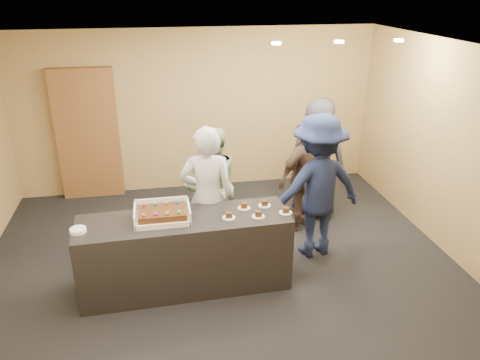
{
  "coord_description": "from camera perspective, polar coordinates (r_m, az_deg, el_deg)",
  "views": [
    {
      "loc": [
        -0.71,
        -5.15,
        3.37
      ],
      "look_at": [
        0.26,
        0.0,
        1.13
      ],
      "focal_mm": 35.0,
      "sensor_mm": 36.0,
      "label": 1
    }
  ],
  "objects": [
    {
      "name": "sheet_cake",
      "position": [
        5.27,
        -9.46,
        -3.93
      ],
      "size": [
        0.52,
        0.36,
        0.11
      ],
      "color": "#38200C",
      "rests_on": "cake_box"
    },
    {
      "name": "slice_d",
      "position": [
        5.57,
        3.01,
        -2.93
      ],
      "size": [
        0.15,
        0.15,
        0.07
      ],
      "color": "white",
      "rests_on": "serving_counter"
    },
    {
      "name": "person_dark_suit",
      "position": [
        7.11,
        9.39,
        2.64
      ],
      "size": [
        1.06,
        1.02,
        1.82
      ],
      "primitive_type": "imported",
      "rotation": [
        0.0,
        0.0,
        2.44
      ],
      "color": "#25262B",
      "rests_on": "floor"
    },
    {
      "name": "room",
      "position": [
        5.58,
        -2.61,
        1.93
      ],
      "size": [
        6.04,
        6.0,
        2.7
      ],
      "color": "black",
      "rests_on": "ground"
    },
    {
      "name": "ceiling_spotlights",
      "position": [
        6.15,
        11.99,
        16.16
      ],
      "size": [
        1.72,
        0.12,
        0.03
      ],
      "color": "#FFEAC6",
      "rests_on": "ceiling"
    },
    {
      "name": "slice_e",
      "position": [
        5.42,
        5.58,
        -3.78
      ],
      "size": [
        0.15,
        0.15,
        0.07
      ],
      "color": "white",
      "rests_on": "serving_counter"
    },
    {
      "name": "slice_b",
      "position": [
        5.5,
        0.5,
        -3.23
      ],
      "size": [
        0.15,
        0.15,
        0.07
      ],
      "color": "white",
      "rests_on": "serving_counter"
    },
    {
      "name": "person_navy_man",
      "position": [
        6.02,
        9.38,
        -0.82
      ],
      "size": [
        1.32,
        0.87,
        1.9
      ],
      "primitive_type": "imported",
      "rotation": [
        0.0,
        0.0,
        3.28
      ],
      "color": "#141D3C",
      "rests_on": "floor"
    },
    {
      "name": "slice_a",
      "position": [
        5.28,
        -1.37,
        -4.41
      ],
      "size": [
        0.15,
        0.15,
        0.07
      ],
      "color": "white",
      "rests_on": "serving_counter"
    },
    {
      "name": "person_server_grey",
      "position": [
        5.74,
        -3.97,
        -2.2
      ],
      "size": [
        0.73,
        0.54,
        1.83
      ],
      "primitive_type": "imported",
      "rotation": [
        0.0,
        0.0,
        2.99
      ],
      "color": "#AFAEB4",
      "rests_on": "floor"
    },
    {
      "name": "person_brown_extra",
      "position": [
        6.71,
        7.77,
        0.47
      ],
      "size": [
        1.02,
        0.8,
        1.61
      ],
      "primitive_type": "imported",
      "rotation": [
        0.0,
        0.0,
        3.64
      ],
      "color": "#4F382D",
      "rests_on": "floor"
    },
    {
      "name": "person_sage_man",
      "position": [
        6.33,
        -3.43,
        -0.68
      ],
      "size": [
        0.94,
        0.83,
        1.63
      ],
      "primitive_type": "imported",
      "rotation": [
        0.0,
        0.0,
        3.45
      ],
      "color": "gray",
      "rests_on": "floor"
    },
    {
      "name": "serving_counter",
      "position": [
        5.54,
        -6.66,
        -8.79
      ],
      "size": [
        2.42,
        0.76,
        0.9
      ],
      "primitive_type": "cube",
      "rotation": [
        0.0,
        0.0,
        0.03
      ],
      "color": "black",
      "rests_on": "floor"
    },
    {
      "name": "slice_c",
      "position": [
        5.31,
        2.24,
        -4.26
      ],
      "size": [
        0.15,
        0.15,
        0.07
      ],
      "color": "white",
      "rests_on": "serving_counter"
    },
    {
      "name": "storage_cabinet",
      "position": [
        7.98,
        -18.08,
        5.27
      ],
      "size": [
        0.97,
        0.15,
        2.14
      ],
      "primitive_type": "cube",
      "color": "brown",
      "rests_on": "floor"
    },
    {
      "name": "cake_box",
      "position": [
        5.31,
        -9.43,
        -4.34
      ],
      "size": [
        0.61,
        0.42,
        0.18
      ],
      "color": "white",
      "rests_on": "serving_counter"
    },
    {
      "name": "plate_stack",
      "position": [
        5.29,
        -19.16,
        -5.81
      ],
      "size": [
        0.17,
        0.17,
        0.04
      ],
      "primitive_type": "cylinder",
      "color": "white",
      "rests_on": "serving_counter"
    }
  ]
}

